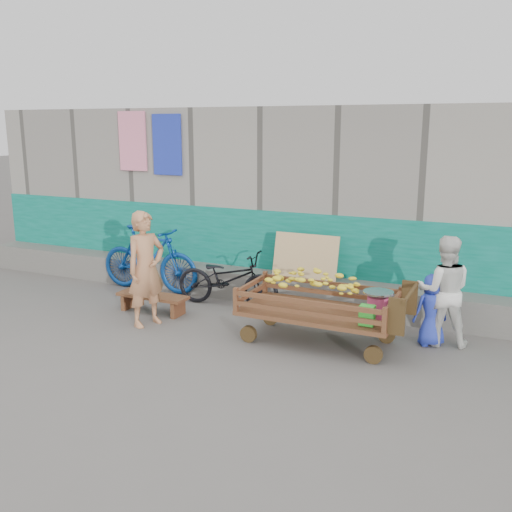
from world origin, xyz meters
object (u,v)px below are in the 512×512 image
at_px(woman, 444,291).
at_px(bicycle_dark, 228,279).
at_px(banana_cart, 316,296).
at_px(bench, 153,299).
at_px(child, 432,310).
at_px(vendor_man, 146,269).
at_px(bicycle_blue, 149,259).

xyz_separation_m(woman, bicycle_dark, (-3.17, 0.24, -0.27)).
distance_m(banana_cart, bench, 2.61).
bearing_deg(banana_cart, woman, 22.96).
bearing_deg(child, bicycle_dark, -39.18).
height_order(vendor_man, bicycle_blue, vendor_man).
distance_m(bench, bicycle_dark, 1.16).
relative_size(banana_cart, bicycle_blue, 1.16).
height_order(child, bicycle_dark, child).
relative_size(bench, woman, 0.78).
xyz_separation_m(child, bicycle_blue, (-4.64, 0.53, 0.09)).
relative_size(woman, bicycle_blue, 0.77).
distance_m(woman, bicycle_blue, 4.77).
relative_size(bench, vendor_man, 0.69).
distance_m(banana_cart, bicycle_blue, 3.45).
relative_size(vendor_man, child, 1.73).
height_order(bench, vendor_man, vendor_man).
bearing_deg(child, banana_cart, -11.63).
bearing_deg(bench, bicycle_blue, 126.96).
distance_m(child, bicycle_dark, 3.08).
bearing_deg(vendor_man, child, -56.33).
height_order(banana_cart, bicycle_blue, bicycle_blue).
bearing_deg(bench, woman, 6.97).
relative_size(vendor_man, bicycle_dark, 0.98).
distance_m(banana_cart, child, 1.46).
distance_m(woman, child, 0.28).
bearing_deg(bicycle_dark, woman, -99.15).
bearing_deg(bicycle_dark, child, -101.00).
height_order(vendor_man, child, vendor_man).
xyz_separation_m(bench, woman, (4.05, 0.49, 0.50)).
bearing_deg(bicycle_dark, banana_cart, -121.60).
bearing_deg(bicycle_dark, bicycle_blue, 77.94).
xyz_separation_m(vendor_man, bicycle_dark, (0.62, 1.21, -0.37)).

